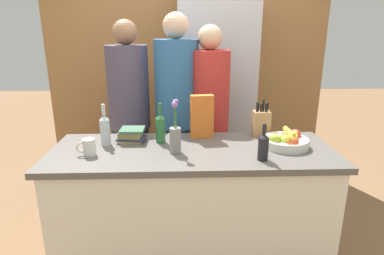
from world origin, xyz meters
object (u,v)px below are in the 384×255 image
at_px(book_stack, 132,135).
at_px(bottle_oil, 263,146).
at_px(fruit_bowl, 286,141).
at_px(knife_block, 261,123).
at_px(coffee_mug, 89,147).
at_px(person_in_blue, 177,109).
at_px(flower_vase, 175,135).
at_px(person_at_sink, 130,111).
at_px(bottle_vinegar, 160,127).
at_px(bottle_wine, 105,129).
at_px(refrigerator, 215,93).
at_px(cereal_box, 202,117).
at_px(person_in_red_tee, 209,115).

bearing_deg(book_stack, bottle_oil, -23.42).
height_order(fruit_bowl, knife_block, knife_block).
distance_m(coffee_mug, person_in_blue, 0.94).
xyz_separation_m(flower_vase, person_at_sink, (-0.40, 0.80, -0.05)).
xyz_separation_m(bottle_oil, bottle_vinegar, (-0.62, 0.33, 0.02)).
relative_size(coffee_mug, bottle_wine, 0.42).
xyz_separation_m(refrigerator, bottle_oil, (0.13, -1.51, -0.02)).
bearing_deg(bottle_vinegar, cereal_box, 18.57).
bearing_deg(bottle_wine, knife_block, 8.22).
relative_size(cereal_box, bottle_oil, 1.38).
bearing_deg(bottle_wine, person_in_red_tee, 37.36).
bearing_deg(person_in_red_tee, refrigerator, 84.08).
bearing_deg(bottle_oil, bottle_wine, 163.46).
xyz_separation_m(bottle_vinegar, person_at_sink, (-0.30, 0.61, -0.04)).
distance_m(book_stack, bottle_wine, 0.19).
distance_m(fruit_bowl, bottle_wine, 1.20).
bearing_deg(coffee_mug, cereal_box, 23.71).
relative_size(coffee_mug, bottle_oil, 0.53).
distance_m(book_stack, person_at_sink, 0.59).
xyz_separation_m(fruit_bowl, bottle_wine, (-1.20, 0.08, 0.07)).
bearing_deg(refrigerator, bottle_wine, -125.25).
bearing_deg(fruit_bowl, book_stack, 172.04).
distance_m(cereal_box, bottle_vinegar, 0.31).
distance_m(bottle_oil, bottle_vinegar, 0.71).
xyz_separation_m(refrigerator, book_stack, (-0.70, -1.15, -0.06)).
bearing_deg(bottle_vinegar, coffee_mug, -153.04).
bearing_deg(person_in_blue, bottle_wine, -155.34).
bearing_deg(flower_vase, coffee_mug, -177.71).
relative_size(refrigerator, knife_block, 7.58).
height_order(bottle_vinegar, person_in_blue, person_in_blue).
height_order(flower_vase, bottle_oil, flower_vase).
bearing_deg(flower_vase, bottle_wine, 161.20).
bearing_deg(bottle_vinegar, person_in_red_tee, 54.54).
distance_m(cereal_box, bottle_wine, 0.67).
xyz_separation_m(person_at_sink, person_in_red_tee, (0.68, -0.08, -0.02)).
distance_m(refrigerator, book_stack, 1.34).
bearing_deg(flower_vase, bottle_oil, -14.46).
height_order(fruit_bowl, person_at_sink, person_at_sink).
relative_size(cereal_box, coffee_mug, 2.62).
xyz_separation_m(bottle_oil, person_in_red_tee, (-0.25, 0.86, -0.04)).
bearing_deg(bottle_vinegar, refrigerator, 67.24).
bearing_deg(person_at_sink, knife_block, -15.51).
relative_size(person_in_blue, person_in_red_tee, 1.06).
height_order(coffee_mug, person_at_sink, person_at_sink).
bearing_deg(flower_vase, bottle_vinegar, 117.79).
bearing_deg(bottle_vinegar, flower_vase, -62.21).
distance_m(coffee_mug, person_in_red_tee, 1.10).
xyz_separation_m(book_stack, bottle_oil, (0.83, -0.36, 0.04)).
distance_m(refrigerator, bottle_oil, 1.51).
bearing_deg(cereal_box, bottle_vinegar, -161.43).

